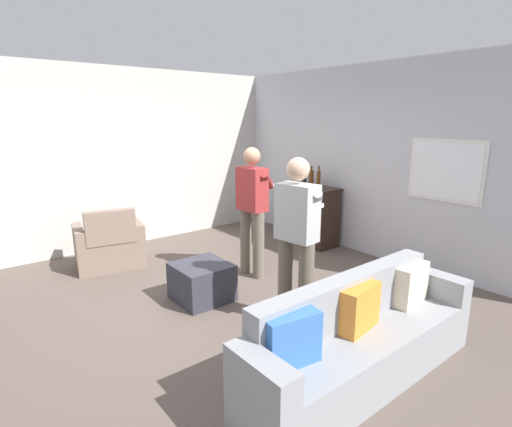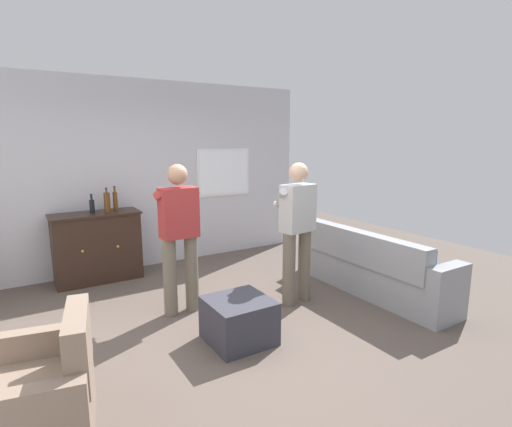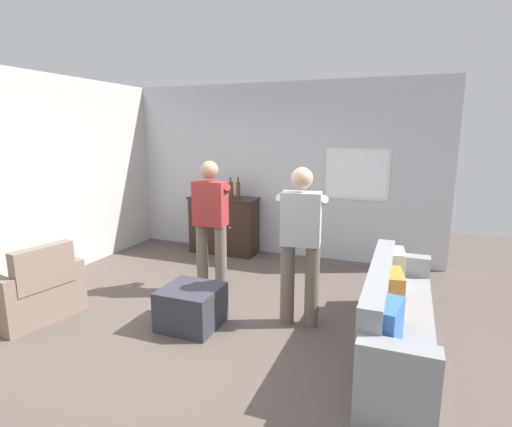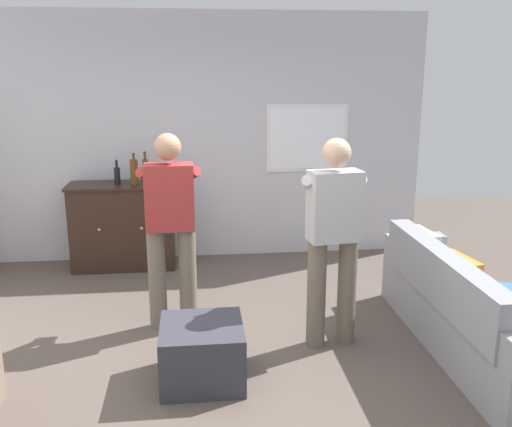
{
  "view_description": "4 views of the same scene",
  "coord_description": "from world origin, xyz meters",
  "px_view_note": "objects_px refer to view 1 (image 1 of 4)",
  "views": [
    {
      "loc": [
        3.64,
        -2.38,
        2.04
      ],
      "look_at": [
        0.38,
        0.24,
        1.03
      ],
      "focal_mm": 28.0,
      "sensor_mm": 36.0,
      "label": 1
    },
    {
      "loc": [
        -1.82,
        -3.36,
        1.95
      ],
      "look_at": [
        0.45,
        0.29,
        1.14
      ],
      "focal_mm": 28.0,
      "sensor_mm": 36.0,
      "label": 2
    },
    {
      "loc": [
        2.0,
        -3.62,
        2.02
      ],
      "look_at": [
        0.46,
        0.34,
        1.15
      ],
      "focal_mm": 28.0,
      "sensor_mm": 36.0,
      "label": 3
    },
    {
      "loc": [
        -0.08,
        -3.92,
        2.2
      ],
      "look_at": [
        0.37,
        0.16,
        1.14
      ],
      "focal_mm": 40.0,
      "sensor_mm": 36.0,
      "label": 4
    }
  ],
  "objects_px": {
    "armchair": "(110,247)",
    "sideboard_cabinet": "(305,214)",
    "ottoman": "(202,282)",
    "bottle_liquor_amber": "(319,179)",
    "bottle_wine_green": "(305,179)",
    "couch": "(362,341)",
    "person_standing_right": "(297,234)",
    "bottle_spirits_clear": "(311,178)",
    "person_standing_left": "(253,206)"
  },
  "relations": [
    {
      "from": "couch",
      "to": "bottle_wine_green",
      "type": "bearing_deg",
      "value": 141.82
    },
    {
      "from": "sideboard_cabinet",
      "to": "person_standing_right",
      "type": "height_order",
      "value": "person_standing_right"
    },
    {
      "from": "person_standing_left",
      "to": "bottle_wine_green",
      "type": "bearing_deg",
      "value": 111.58
    },
    {
      "from": "bottle_spirits_clear",
      "to": "person_standing_right",
      "type": "relative_size",
      "value": 0.2
    },
    {
      "from": "armchair",
      "to": "bottle_liquor_amber",
      "type": "xyz_separation_m",
      "value": [
        1.16,
        2.94,
        0.81
      ]
    },
    {
      "from": "bottle_wine_green",
      "to": "person_standing_right",
      "type": "relative_size",
      "value": 0.16
    },
    {
      "from": "sideboard_cabinet",
      "to": "bottle_spirits_clear",
      "type": "height_order",
      "value": "bottle_spirits_clear"
    },
    {
      "from": "couch",
      "to": "armchair",
      "type": "distance_m",
      "value": 3.79
    },
    {
      "from": "armchair",
      "to": "sideboard_cabinet",
      "type": "xyz_separation_m",
      "value": [
        0.88,
        2.96,
        0.19
      ]
    },
    {
      "from": "bottle_wine_green",
      "to": "ottoman",
      "type": "bearing_deg",
      "value": -71.17
    },
    {
      "from": "sideboard_cabinet",
      "to": "ottoman",
      "type": "bearing_deg",
      "value": -71.89
    },
    {
      "from": "sideboard_cabinet",
      "to": "person_standing_left",
      "type": "relative_size",
      "value": 0.69
    },
    {
      "from": "bottle_spirits_clear",
      "to": "ottoman",
      "type": "distance_m",
      "value": 2.69
    },
    {
      "from": "couch",
      "to": "bottle_liquor_amber",
      "type": "distance_m",
      "value": 3.51
    },
    {
      "from": "armchair",
      "to": "bottle_wine_green",
      "type": "relative_size",
      "value": 3.69
    },
    {
      "from": "bottle_wine_green",
      "to": "bottle_spirits_clear",
      "type": "xyz_separation_m",
      "value": [
        0.19,
        -0.04,
        0.04
      ]
    },
    {
      "from": "armchair",
      "to": "bottle_wine_green",
      "type": "height_order",
      "value": "bottle_wine_green"
    },
    {
      "from": "couch",
      "to": "person_standing_left",
      "type": "bearing_deg",
      "value": 162.96
    },
    {
      "from": "sideboard_cabinet",
      "to": "bottle_liquor_amber",
      "type": "xyz_separation_m",
      "value": [
        0.28,
        -0.01,
        0.62
      ]
    },
    {
      "from": "person_standing_left",
      "to": "person_standing_right",
      "type": "xyz_separation_m",
      "value": [
        1.28,
        -0.46,
        0.0
      ]
    },
    {
      "from": "bottle_liquor_amber",
      "to": "person_standing_right",
      "type": "height_order",
      "value": "person_standing_right"
    },
    {
      "from": "couch",
      "to": "person_standing_right",
      "type": "distance_m",
      "value": 1.17
    },
    {
      "from": "ottoman",
      "to": "person_standing_left",
      "type": "height_order",
      "value": "person_standing_left"
    },
    {
      "from": "couch",
      "to": "bottle_liquor_amber",
      "type": "height_order",
      "value": "bottle_liquor_amber"
    },
    {
      "from": "armchair",
      "to": "person_standing_right",
      "type": "relative_size",
      "value": 0.59
    },
    {
      "from": "bottle_spirits_clear",
      "to": "armchair",
      "type": "bearing_deg",
      "value": -109.77
    },
    {
      "from": "person_standing_left",
      "to": "person_standing_right",
      "type": "relative_size",
      "value": 1.0
    },
    {
      "from": "bottle_wine_green",
      "to": "person_standing_left",
      "type": "xyz_separation_m",
      "value": [
        0.62,
        -1.57,
        -0.12
      ]
    },
    {
      "from": "armchair",
      "to": "person_standing_left",
      "type": "bearing_deg",
      "value": 42.94
    },
    {
      "from": "armchair",
      "to": "ottoman",
      "type": "distance_m",
      "value": 1.76
    },
    {
      "from": "armchair",
      "to": "bottle_spirits_clear",
      "type": "xyz_separation_m",
      "value": [
        1.04,
        2.9,
        0.81
      ]
    },
    {
      "from": "armchair",
      "to": "bottle_spirits_clear",
      "type": "distance_m",
      "value": 3.19
    },
    {
      "from": "person_standing_right",
      "to": "bottle_liquor_amber",
      "type": "bearing_deg",
      "value": 128.16
    },
    {
      "from": "bottle_liquor_amber",
      "to": "person_standing_right",
      "type": "bearing_deg",
      "value": -51.84
    },
    {
      "from": "bottle_wine_green",
      "to": "sideboard_cabinet",
      "type": "bearing_deg",
      "value": 26.93
    },
    {
      "from": "bottle_spirits_clear",
      "to": "ottoman",
      "type": "relative_size",
      "value": 0.58
    },
    {
      "from": "person_standing_left",
      "to": "bottle_spirits_clear",
      "type": "bearing_deg",
      "value": 105.81
    },
    {
      "from": "couch",
      "to": "person_standing_right",
      "type": "xyz_separation_m",
      "value": [
        -0.98,
        0.23,
        0.61
      ]
    },
    {
      "from": "ottoman",
      "to": "armchair",
      "type": "bearing_deg",
      "value": -165.16
    },
    {
      "from": "armchair",
      "to": "person_standing_right",
      "type": "xyz_separation_m",
      "value": [
        2.75,
        0.92,
        0.65
      ]
    },
    {
      "from": "sideboard_cabinet",
      "to": "ottoman",
      "type": "distance_m",
      "value": 2.65
    },
    {
      "from": "couch",
      "to": "person_standing_right",
      "type": "bearing_deg",
      "value": 166.49
    },
    {
      "from": "bottle_liquor_amber",
      "to": "bottle_spirits_clear",
      "type": "bearing_deg",
      "value": -159.99
    },
    {
      "from": "sideboard_cabinet",
      "to": "bottle_wine_green",
      "type": "bearing_deg",
      "value": -153.07
    },
    {
      "from": "armchair",
      "to": "bottle_liquor_amber",
      "type": "bearing_deg",
      "value": 68.49
    },
    {
      "from": "armchair",
      "to": "ottoman",
      "type": "relative_size",
      "value": 1.67
    },
    {
      "from": "sideboard_cabinet",
      "to": "bottle_spirits_clear",
      "type": "relative_size",
      "value": 3.38
    },
    {
      "from": "bottle_liquor_amber",
      "to": "bottle_wine_green",
      "type": "bearing_deg",
      "value": -179.88
    },
    {
      "from": "sideboard_cabinet",
      "to": "ottoman",
      "type": "relative_size",
      "value": 1.96
    },
    {
      "from": "ottoman",
      "to": "person_standing_left",
      "type": "distance_m",
      "value": 1.19
    }
  ]
}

